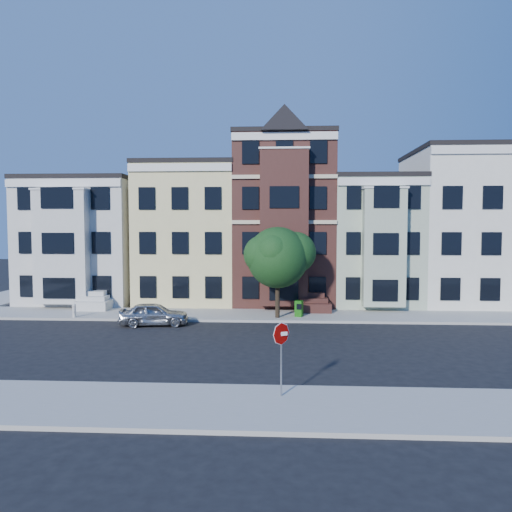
# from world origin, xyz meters

# --- Properties ---
(ground) EXTENTS (120.00, 120.00, 0.00)m
(ground) POSITION_xyz_m (0.00, 0.00, 0.00)
(ground) COLOR black
(far_sidewalk) EXTENTS (60.00, 4.00, 0.15)m
(far_sidewalk) POSITION_xyz_m (0.00, 8.00, 0.07)
(far_sidewalk) COLOR #9E9B93
(far_sidewalk) RESTS_ON ground
(near_sidewalk) EXTENTS (60.00, 4.00, 0.15)m
(near_sidewalk) POSITION_xyz_m (0.00, -8.00, 0.07)
(near_sidewalk) COLOR #9E9B93
(near_sidewalk) RESTS_ON ground
(house_white) EXTENTS (8.00, 9.00, 9.00)m
(house_white) POSITION_xyz_m (-15.00, 14.50, 4.50)
(house_white) COLOR silver
(house_white) RESTS_ON ground
(house_yellow) EXTENTS (7.00, 9.00, 10.00)m
(house_yellow) POSITION_xyz_m (-7.00, 14.50, 5.00)
(house_yellow) COLOR beige
(house_yellow) RESTS_ON ground
(house_brown) EXTENTS (7.00, 9.00, 12.00)m
(house_brown) POSITION_xyz_m (0.00, 14.50, 6.00)
(house_brown) COLOR #3D1D18
(house_brown) RESTS_ON ground
(house_green) EXTENTS (6.00, 9.00, 9.00)m
(house_green) POSITION_xyz_m (6.50, 14.50, 4.50)
(house_green) COLOR #A7B69B
(house_green) RESTS_ON ground
(house_cream) EXTENTS (8.00, 9.00, 11.00)m
(house_cream) POSITION_xyz_m (13.50, 14.50, 5.50)
(house_cream) COLOR white
(house_cream) RESTS_ON ground
(street_tree) EXTENTS (6.62, 6.62, 6.85)m
(street_tree) POSITION_xyz_m (-0.39, 6.92, 3.58)
(street_tree) COLOR #21501E
(street_tree) RESTS_ON far_sidewalk
(parked_car) EXTENTS (4.12, 2.11, 1.34)m
(parked_car) POSITION_xyz_m (-7.50, 4.84, 0.67)
(parked_car) COLOR #A5A7AC
(parked_car) RESTS_ON ground
(newspaper_box) EXTENTS (0.55, 0.52, 0.99)m
(newspaper_box) POSITION_xyz_m (0.93, 7.34, 0.65)
(newspaper_box) COLOR #165E10
(newspaper_box) RESTS_ON far_sidewalk
(fire_hydrant) EXTENTS (0.26, 0.26, 0.66)m
(fire_hydrant) POSITION_xyz_m (-12.85, 6.32, 0.48)
(fire_hydrant) COLOR beige
(fire_hydrant) RESTS_ON far_sidewalk
(stop_sign) EXTENTS (0.74, 0.41, 2.77)m
(stop_sign) POSITION_xyz_m (-0.09, -7.13, 1.54)
(stop_sign) COLOR #A70300
(stop_sign) RESTS_ON near_sidewalk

